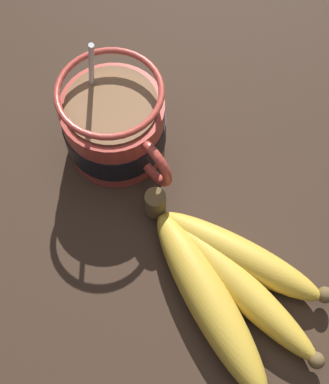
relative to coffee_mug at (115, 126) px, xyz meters
The scene contains 3 objects.
table 10.72cm from the coffee_mug, ahead, with size 132.19×132.19×2.75cm.
coffee_mug is the anchor object (origin of this frame).
banana_bunch 18.42cm from the coffee_mug, ahead, with size 21.37×13.74×4.16cm.
Camera 1 is at (15.55, -15.16, 51.44)cm, focal length 50.00 mm.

